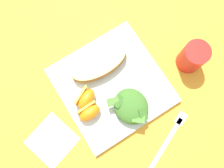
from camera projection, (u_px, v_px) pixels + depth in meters
ground at (112, 86)px, 0.66m from camera, size 3.00×3.00×0.00m
white_plate at (112, 85)px, 0.65m from camera, size 0.28×0.28×0.02m
cheesy_pizza_bread at (98, 64)px, 0.64m from camera, size 0.09×0.17×0.04m
green_salad_pile at (131, 106)px, 0.61m from camera, size 0.11×0.10×0.04m
orange_wedge_front at (86, 98)px, 0.62m from camera, size 0.06×0.07×0.04m
orange_wedge_middle at (89, 112)px, 0.61m from camera, size 0.04×0.06×0.04m
paper_napkin at (52, 141)px, 0.63m from camera, size 0.14×0.14×0.00m
metal_fork at (170, 137)px, 0.63m from camera, size 0.09×0.18×0.01m
drinking_red_cup at (193, 57)px, 0.63m from camera, size 0.07×0.07×0.09m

